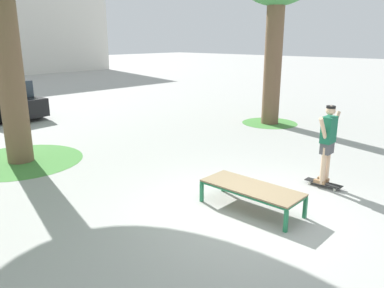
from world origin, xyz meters
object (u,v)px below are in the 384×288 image
Objects in this scene: skateboard at (323,183)px; skate_box at (251,189)px; car_black at (1,100)px; skater at (328,139)px.

skate_box is at bearing 165.27° from skateboard.
car_black is at bearing 87.75° from skate_box.
car_black is (0.49, 12.48, 0.28)m from skate_box.
skateboard is at bearing -14.73° from skate_box.
skater is at bearing -14.69° from skate_box.
skate_box reaches higher than skateboard.
car_black is (-1.54, 13.02, 0.61)m from skateboard.
car_black is at bearing 96.74° from skateboard.
skateboard is 13.12m from car_black.
skater is (2.03, -0.53, 0.66)m from skate_box.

